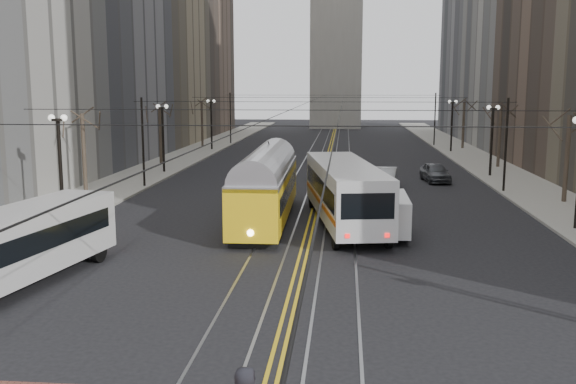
% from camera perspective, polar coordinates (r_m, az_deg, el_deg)
% --- Properties ---
extents(ground, '(260.00, 260.00, 0.00)m').
position_cam_1_polar(ground, '(17.26, -1.35, -15.90)').
color(ground, black).
rests_on(ground, ground).
extents(sidewalk_left, '(5.00, 140.00, 0.15)m').
position_cam_1_polar(sidewalk_left, '(63.22, -10.34, 2.58)').
color(sidewalk_left, gray).
rests_on(sidewalk_left, ground).
extents(sidewalk_right, '(5.00, 140.00, 0.15)m').
position_cam_1_polar(sidewalk_right, '(62.37, 17.31, 2.22)').
color(sidewalk_right, gray).
rests_on(sidewalk_right, ground).
extents(streetcar_rails, '(4.80, 130.00, 0.02)m').
position_cam_1_polar(streetcar_rails, '(60.99, 3.39, 2.41)').
color(streetcar_rails, gray).
rests_on(streetcar_rails, ground).
extents(centre_lines, '(0.42, 130.00, 0.01)m').
position_cam_1_polar(centre_lines, '(60.98, 3.39, 2.41)').
color(centre_lines, gold).
rests_on(centre_lines, ground).
extents(building_left_far, '(16.00, 20.00, 40.00)m').
position_cam_1_polar(building_left_far, '(105.87, -10.28, 16.07)').
color(building_left_far, brown).
rests_on(building_left_far, ground).
extents(building_right_far, '(16.00, 20.00, 40.00)m').
position_cam_1_polar(building_right_far, '(105.01, 18.84, 15.78)').
color(building_right_far, slate).
rests_on(building_right_far, ground).
extents(lamp_posts, '(27.60, 57.20, 5.60)m').
position_cam_1_polar(lamp_posts, '(44.53, 2.78, 3.46)').
color(lamp_posts, black).
rests_on(lamp_posts, ground).
extents(street_trees, '(31.68, 53.28, 5.60)m').
position_cam_1_polar(street_trees, '(51.00, 3.08, 4.21)').
color(street_trees, '#382D23').
rests_on(street_trees, ground).
extents(trolley_wires, '(25.96, 120.00, 6.60)m').
position_cam_1_polar(trolley_wires, '(50.51, 3.08, 5.27)').
color(trolley_wires, black).
rests_on(trolley_wires, ground).
extents(transit_bus, '(4.30, 11.69, 2.86)m').
position_cam_1_polar(transit_bus, '(25.19, -23.99, -5.09)').
color(transit_bus, '#BABABA').
rests_on(transit_bus, ground).
extents(streetcar, '(2.73, 13.48, 3.17)m').
position_cam_1_polar(streetcar, '(35.19, -1.96, -0.10)').
color(streetcar, yellow).
rests_on(streetcar, ground).
extents(rear_bus, '(4.74, 12.98, 3.31)m').
position_cam_1_polar(rear_bus, '(34.39, 5.06, -0.23)').
color(rear_bus, silver).
rests_on(rear_bus, ground).
extents(cargo_van, '(1.80, 4.64, 2.05)m').
position_cam_1_polar(cargo_van, '(32.16, 8.96, -2.13)').
color(cargo_van, silver).
rests_on(cargo_van, ground).
extents(sedan_grey, '(2.25, 4.54, 1.49)m').
position_cam_1_polar(sedan_grey, '(51.41, 12.96, 1.72)').
color(sedan_grey, '#43474B').
rests_on(sedan_grey, ground).
extents(sedan_silver, '(2.20, 4.76, 1.51)m').
position_cam_1_polar(sedan_silver, '(47.32, 8.62, 1.22)').
color(sedan_silver, '#9C9FA3').
rests_on(sedan_silver, ground).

